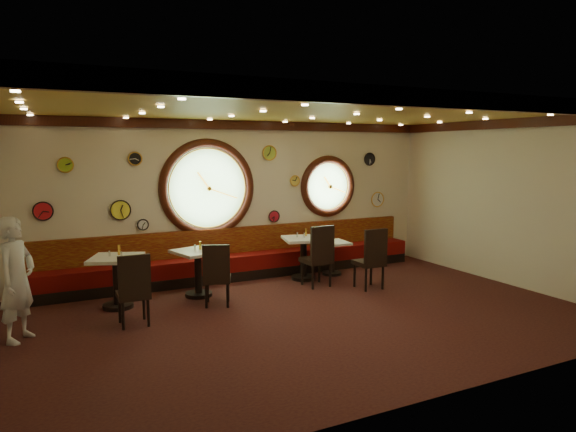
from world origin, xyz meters
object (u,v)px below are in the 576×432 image
(condiment_c_salt, at_px, (297,235))
(condiment_a_bottle, at_px, (119,250))
(table_d, at_px, (332,254))
(chair_a, at_px, (134,285))
(condiment_d_salt, at_px, (328,239))
(condiment_a_pepper, at_px, (121,254))
(table_b, at_px, (198,267))
(table_a, at_px, (117,276))
(chair_c, at_px, (319,252))
(condiment_c_bottle, at_px, (306,232))
(condiment_d_pepper, at_px, (333,239))
(condiment_b_salt, at_px, (195,247))
(condiment_b_pepper, at_px, (203,247))
(chair_d, at_px, (372,255))
(condiment_b_bottle, at_px, (200,245))
(condiment_c_pepper, at_px, (304,235))
(condiment_d_bottle, at_px, (331,237))
(condiment_a_salt, at_px, (109,254))
(waiter, at_px, (17,279))
(chair_b, at_px, (217,271))

(condiment_c_salt, height_order, condiment_a_bottle, condiment_a_bottle)
(table_d, xyz_separation_m, chair_a, (-4.30, -1.45, 0.18))
(condiment_d_salt, distance_m, condiment_a_pepper, 4.29)
(table_b, bearing_deg, table_a, -176.99)
(chair_c, bearing_deg, condiment_c_bottle, 77.25)
(condiment_d_salt, xyz_separation_m, condiment_d_pepper, (0.08, -0.06, -0.00))
(condiment_b_salt, bearing_deg, condiment_b_pepper, -16.10)
(condiment_a_bottle, relative_size, condiment_c_bottle, 1.10)
(condiment_c_salt, distance_m, condiment_a_bottle, 3.51)
(table_d, relative_size, chair_d, 0.98)
(condiment_d_pepper, height_order, condiment_b_bottle, condiment_b_bottle)
(condiment_c_pepper, bearing_deg, condiment_d_bottle, 14.95)
(chair_a, distance_m, condiment_b_salt, 1.74)
(condiment_b_salt, distance_m, condiment_b_pepper, 0.14)
(chair_d, xyz_separation_m, condiment_c_pepper, (-0.78, 1.25, 0.25))
(table_a, bearing_deg, condiment_a_bottle, 61.75)
(table_a, distance_m, condiment_a_bottle, 0.43)
(condiment_c_bottle, bearing_deg, condiment_a_pepper, -172.05)
(condiment_d_pepper, height_order, condiment_d_bottle, condiment_d_bottle)
(condiment_a_bottle, bearing_deg, condiment_c_salt, 4.19)
(table_d, xyz_separation_m, condiment_d_pepper, (0.02, -0.01, 0.31))
(condiment_a_salt, bearing_deg, waiter, -143.06)
(condiment_b_bottle, distance_m, waiter, 3.07)
(table_a, xyz_separation_m, waiter, (-1.43, -0.93, 0.32))
(condiment_a_bottle, bearing_deg, table_a, -118.25)
(waiter, bearing_deg, table_d, -43.94)
(condiment_a_pepper, bearing_deg, condiment_a_salt, 139.33)
(condiment_c_bottle, bearing_deg, condiment_b_salt, -171.45)
(condiment_a_salt, distance_m, condiment_c_salt, 3.67)
(condiment_d_salt, height_order, condiment_a_pepper, condiment_a_pepper)
(chair_a, distance_m, condiment_a_bottle, 1.25)
(table_b, distance_m, condiment_d_salt, 2.96)
(condiment_a_pepper, bearing_deg, chair_a, -89.11)
(table_d, height_order, chair_b, chair_b)
(chair_b, xyz_separation_m, condiment_d_pepper, (2.91, 1.05, 0.14))
(chair_d, bearing_deg, condiment_d_salt, 95.51)
(table_d, bearing_deg, condiment_d_salt, 134.89)
(condiment_c_pepper, height_order, condiment_b_bottle, condiment_b_bottle)
(condiment_a_pepper, height_order, waiter, waiter)
(table_d, xyz_separation_m, condiment_c_pepper, (-0.71, -0.08, 0.47))
(condiment_a_salt, bearing_deg, condiment_c_salt, 4.93)
(chair_d, bearing_deg, condiment_a_bottle, 166.53)
(condiment_b_pepper, bearing_deg, condiment_d_salt, 7.84)
(chair_b, bearing_deg, chair_a, -142.63)
(condiment_d_salt, height_order, waiter, waiter)
(table_a, relative_size, chair_d, 1.43)
(condiment_d_salt, bearing_deg, condiment_a_bottle, -175.90)
(condiment_a_salt, bearing_deg, condiment_d_pepper, 3.81)
(table_b, xyz_separation_m, chair_a, (-1.31, -1.14, 0.10))
(table_d, distance_m, condiment_c_salt, 0.94)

